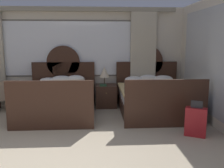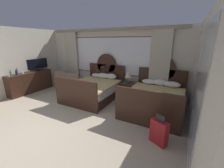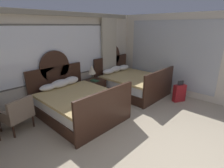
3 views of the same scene
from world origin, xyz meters
TOP-DOWN VIEW (x-y plane):
  - ground_plane at (0.00, 0.00)m, footprint 24.00×24.00m
  - wall_back_window at (0.00, 3.91)m, footprint 6.44×0.22m
  - wall_left at (-3.26, 1.66)m, footprint 0.07×4.51m
  - wall_right_mirror at (3.25, 1.68)m, footprint 0.08×4.51m
  - bed_near_window at (-0.14, 2.83)m, footprint 1.73×2.13m
  - bed_near_mirror at (2.21, 2.83)m, footprint 1.73×2.13m
  - nightstand_between_beds at (1.03, 3.47)m, footprint 0.56×0.59m
  - table_lamp_on_nightstand at (0.99, 3.53)m, footprint 0.27×0.27m
  - book_on_nightstand at (0.95, 3.36)m, footprint 0.18×0.26m
  - dresser_minibar at (-3.01, 2.12)m, footprint 0.45×1.90m
  - tv_flatscreen at (-2.98, 2.56)m, footprint 0.20×0.98m
  - bottle_water_clear at (-2.91, 1.27)m, footprint 0.05×0.05m
  - bottle_soda_green at (-2.96, 1.36)m, footprint 0.06×0.06m
  - bottle_wine_dark at (-2.92, 1.54)m, footprint 0.06×0.06m
  - bottle_spirit_blue at (-3.05, 1.65)m, footprint 0.07×0.07m
  - cup_on_dresser at (-2.97, 1.82)m, footprint 0.11×0.08m
  - armchair_by_window_left at (-1.49, 3.25)m, footprint 0.73×0.73m
  - armchair_by_window_centre at (-2.22, 3.25)m, footprint 0.70×0.70m
  - suitcase_on_floor at (2.63, 1.24)m, footprint 0.42×0.32m

SIDE VIEW (x-z plane):
  - ground_plane at x=0.00m, z-range 0.00..0.00m
  - suitcase_on_floor at x=2.63m, z-range -0.06..0.62m
  - nightstand_between_beds at x=1.03m, z-range 0.00..0.60m
  - bed_near_window at x=-0.14m, z-range -0.46..1.19m
  - bed_near_mirror at x=2.21m, z-range -0.45..1.19m
  - armchair_by_window_left at x=-1.49m, z-range 0.03..0.84m
  - armchair_by_window_centre at x=-2.22m, z-range 0.03..0.84m
  - dresser_minibar at x=-3.01m, z-range 0.00..0.88m
  - book_on_nightstand at x=0.95m, z-range 0.60..0.63m
  - cup_on_dresser at x=-2.97m, z-range 0.88..0.96m
  - table_lamp_on_nightstand at x=0.99m, z-range 0.70..1.19m
  - bottle_water_clear at x=-2.91m, z-range 0.86..1.05m
  - bottle_wine_dark at x=-2.92m, z-range 0.85..1.08m
  - bottle_soda_green at x=-2.96m, z-range 0.85..1.10m
  - bottle_spirit_blue at x=-3.05m, z-range 0.85..1.12m
  - tv_flatscreen at x=-2.98m, z-range 0.89..1.42m
  - wall_left at x=-3.26m, z-range 0.00..2.70m
  - wall_right_mirror at x=3.25m, z-range 0.00..2.70m
  - wall_back_window at x=0.00m, z-range 0.07..2.77m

